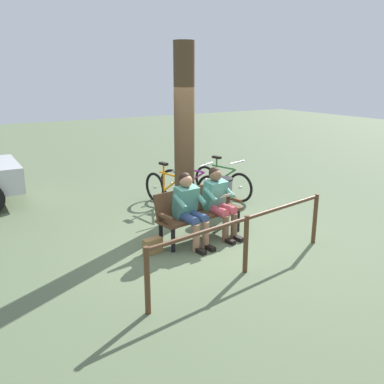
{
  "coord_description": "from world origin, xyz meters",
  "views": [
    {
      "loc": [
        3.7,
        5.63,
        2.73
      ],
      "look_at": [
        0.11,
        -0.35,
        0.75
      ],
      "focal_mm": 39.09,
      "sensor_mm": 36.0,
      "label": 1
    }
  ],
  "objects_px": {
    "handbag": "(153,246)",
    "bicycle_blue": "(190,185)",
    "tree_trunk": "(184,134)",
    "person_reading": "(218,199)",
    "person_companion": "(189,206)",
    "bicycle_orange": "(222,182)",
    "bicycle_green": "(169,191)",
    "bench": "(198,209)",
    "litter_bin": "(222,197)"
  },
  "relations": [
    {
      "from": "person_reading",
      "to": "person_companion",
      "type": "relative_size",
      "value": 1.0
    },
    {
      "from": "bicycle_orange",
      "to": "bicycle_green",
      "type": "xyz_separation_m",
      "value": [
        1.37,
        0.01,
        0.0
      ]
    },
    {
      "from": "litter_bin",
      "to": "bicycle_orange",
      "type": "height_order",
      "value": "bicycle_orange"
    },
    {
      "from": "litter_bin",
      "to": "person_companion",
      "type": "bearing_deg",
      "value": 35.76
    },
    {
      "from": "handbag",
      "to": "person_companion",
      "type": "bearing_deg",
      "value": -179.12
    },
    {
      "from": "person_companion",
      "to": "tree_trunk",
      "type": "height_order",
      "value": "tree_trunk"
    },
    {
      "from": "litter_bin",
      "to": "bicycle_blue",
      "type": "distance_m",
      "value": 1.12
    },
    {
      "from": "handbag",
      "to": "bicycle_orange",
      "type": "xyz_separation_m",
      "value": [
        -2.71,
        -1.96,
        0.24
      ]
    },
    {
      "from": "person_reading",
      "to": "bicycle_green",
      "type": "bearing_deg",
      "value": -98.69
    },
    {
      "from": "bench",
      "to": "person_companion",
      "type": "xyz_separation_m",
      "value": [
        0.3,
        0.21,
        0.16
      ]
    },
    {
      "from": "tree_trunk",
      "to": "litter_bin",
      "type": "xyz_separation_m",
      "value": [
        -0.74,
        0.21,
        -1.27
      ]
    },
    {
      "from": "handbag",
      "to": "tree_trunk",
      "type": "distance_m",
      "value": 2.3
    },
    {
      "from": "person_companion",
      "to": "litter_bin",
      "type": "height_order",
      "value": "person_companion"
    },
    {
      "from": "person_companion",
      "to": "bicycle_green",
      "type": "height_order",
      "value": "person_companion"
    },
    {
      "from": "person_reading",
      "to": "person_companion",
      "type": "bearing_deg",
      "value": -0.05
    },
    {
      "from": "bench",
      "to": "tree_trunk",
      "type": "distance_m",
      "value": 1.52
    },
    {
      "from": "bench",
      "to": "bicycle_blue",
      "type": "xyz_separation_m",
      "value": [
        -0.96,
        -1.87,
        -0.15
      ]
    },
    {
      "from": "person_companion",
      "to": "bicycle_green",
      "type": "xyz_separation_m",
      "value": [
        -0.66,
        -1.94,
        -0.3
      ]
    },
    {
      "from": "bench",
      "to": "litter_bin",
      "type": "xyz_separation_m",
      "value": [
        -1.03,
        -0.75,
        -0.13
      ]
    },
    {
      "from": "litter_bin",
      "to": "bicycle_orange",
      "type": "bearing_deg",
      "value": -125.32
    },
    {
      "from": "bench",
      "to": "bicycle_blue",
      "type": "relative_size",
      "value": 1.06
    },
    {
      "from": "bench",
      "to": "bicycle_orange",
      "type": "bearing_deg",
      "value": -142.76
    },
    {
      "from": "bicycle_blue",
      "to": "bicycle_green",
      "type": "xyz_separation_m",
      "value": [
        0.6,
        0.14,
        0.0
      ]
    },
    {
      "from": "tree_trunk",
      "to": "handbag",
      "type": "bearing_deg",
      "value": 42.93
    },
    {
      "from": "handbag",
      "to": "bicycle_orange",
      "type": "bearing_deg",
      "value": -144.08
    },
    {
      "from": "bench",
      "to": "person_companion",
      "type": "height_order",
      "value": "person_companion"
    },
    {
      "from": "handbag",
      "to": "bicycle_blue",
      "type": "xyz_separation_m",
      "value": [
        -1.93,
        -2.09,
        0.24
      ]
    },
    {
      "from": "person_reading",
      "to": "bicycle_green",
      "type": "height_order",
      "value": "person_reading"
    },
    {
      "from": "person_reading",
      "to": "handbag",
      "type": "relative_size",
      "value": 4.0
    },
    {
      "from": "litter_bin",
      "to": "bicycle_orange",
      "type": "xyz_separation_m",
      "value": [
        -0.71,
        -1.0,
        -0.02
      ]
    },
    {
      "from": "person_companion",
      "to": "bicycle_orange",
      "type": "distance_m",
      "value": 2.83
    },
    {
      "from": "handbag",
      "to": "tree_trunk",
      "type": "relative_size",
      "value": 0.09
    },
    {
      "from": "bicycle_orange",
      "to": "tree_trunk",
      "type": "bearing_deg",
      "value": -76.23
    },
    {
      "from": "person_companion",
      "to": "bicycle_orange",
      "type": "bearing_deg",
      "value": -144.08
    },
    {
      "from": "handbag",
      "to": "tree_trunk",
      "type": "height_order",
      "value": "tree_trunk"
    },
    {
      "from": "bench",
      "to": "handbag",
      "type": "xyz_separation_m",
      "value": [
        0.97,
        0.22,
        -0.39
      ]
    },
    {
      "from": "bicycle_blue",
      "to": "person_reading",
      "type": "bearing_deg",
      "value": -41.65
    },
    {
      "from": "tree_trunk",
      "to": "bicycle_orange",
      "type": "bearing_deg",
      "value": -151.4
    },
    {
      "from": "tree_trunk",
      "to": "bicycle_green",
      "type": "relative_size",
      "value": 1.98
    },
    {
      "from": "tree_trunk",
      "to": "bicycle_blue",
      "type": "relative_size",
      "value": 2.12
    },
    {
      "from": "bench",
      "to": "litter_bin",
      "type": "bearing_deg",
      "value": -151.91
    },
    {
      "from": "bench",
      "to": "person_reading",
      "type": "relative_size",
      "value": 1.37
    },
    {
      "from": "litter_bin",
      "to": "bicycle_blue",
      "type": "height_order",
      "value": "bicycle_blue"
    },
    {
      "from": "person_companion",
      "to": "bicycle_blue",
      "type": "relative_size",
      "value": 0.77
    },
    {
      "from": "tree_trunk",
      "to": "bench",
      "type": "bearing_deg",
      "value": 73.32
    },
    {
      "from": "bench",
      "to": "handbag",
      "type": "distance_m",
      "value": 1.07
    },
    {
      "from": "tree_trunk",
      "to": "litter_bin",
      "type": "height_order",
      "value": "tree_trunk"
    },
    {
      "from": "person_reading",
      "to": "bicycle_blue",
      "type": "height_order",
      "value": "person_reading"
    },
    {
      "from": "bench",
      "to": "person_companion",
      "type": "bearing_deg",
      "value": 26.91
    },
    {
      "from": "person_companion",
      "to": "handbag",
      "type": "distance_m",
      "value": 0.87
    }
  ]
}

